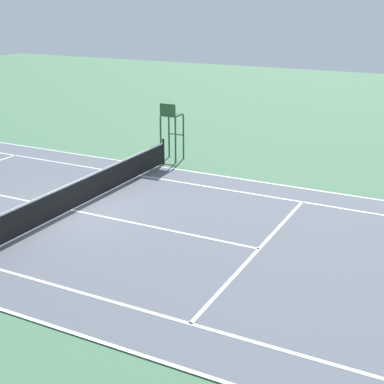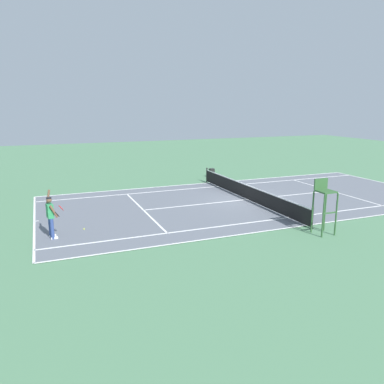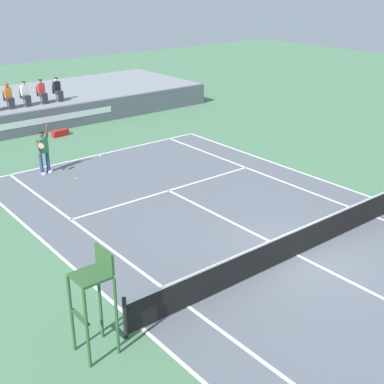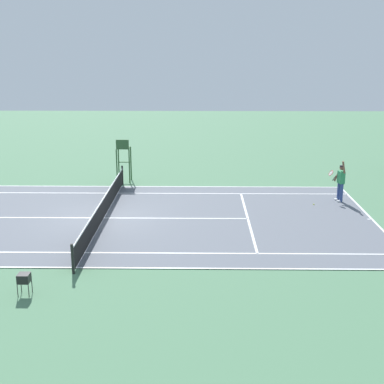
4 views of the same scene
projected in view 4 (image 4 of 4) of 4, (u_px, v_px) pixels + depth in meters
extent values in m
plane|color=#4C7A56|center=(104.00, 218.00, 23.75)|extent=(80.00, 80.00, 0.00)
cube|color=slate|center=(104.00, 218.00, 23.75)|extent=(10.98, 23.78, 0.02)
cube|color=white|center=(372.00, 219.00, 23.58)|extent=(10.98, 0.10, 0.01)
cube|color=white|center=(122.00, 186.00, 29.04)|extent=(0.10, 23.78, 0.01)
cube|color=white|center=(76.00, 268.00, 18.46)|extent=(0.10, 23.78, 0.01)
cube|color=white|center=(118.00, 193.00, 27.71)|extent=(0.10, 23.78, 0.01)
cube|color=white|center=(85.00, 253.00, 19.79)|extent=(0.10, 23.78, 0.01)
cube|color=white|center=(248.00, 219.00, 23.66)|extent=(8.22, 0.10, 0.01)
cube|color=white|center=(104.00, 218.00, 23.75)|extent=(0.10, 12.80, 0.01)
cube|color=white|center=(370.00, 219.00, 23.58)|extent=(0.10, 0.20, 0.01)
cylinder|color=black|center=(122.00, 175.00, 29.34)|extent=(0.10, 0.10, 1.07)
cylinder|color=black|center=(73.00, 259.00, 17.89)|extent=(0.10, 0.10, 1.07)
cube|color=black|center=(104.00, 208.00, 23.63)|extent=(11.78, 0.02, 0.84)
cube|color=white|center=(103.00, 199.00, 23.51)|extent=(11.78, 0.03, 0.06)
cylinder|color=navy|center=(341.00, 193.00, 26.08)|extent=(0.15, 0.15, 0.92)
cylinder|color=navy|center=(339.00, 191.00, 26.39)|extent=(0.15, 0.15, 0.92)
cube|color=white|center=(340.00, 201.00, 26.18)|extent=(0.17, 0.30, 0.10)
cube|color=white|center=(337.00, 199.00, 26.49)|extent=(0.17, 0.30, 0.10)
cube|color=#2D8C51|center=(341.00, 177.00, 26.03)|extent=(0.44, 0.31, 0.60)
sphere|color=brown|center=(342.00, 168.00, 25.91)|extent=(0.22, 0.22, 0.22)
cylinder|color=black|center=(342.00, 166.00, 25.88)|extent=(0.21, 0.21, 0.06)
cylinder|color=brown|center=(344.00, 167.00, 25.63)|extent=(0.13, 0.23, 0.61)
cylinder|color=brown|center=(337.00, 176.00, 26.26)|extent=(0.15, 0.34, 0.56)
cylinder|color=black|center=(334.00, 178.00, 26.31)|extent=(0.07, 0.19, 0.25)
torus|color=red|center=(331.00, 173.00, 26.25)|extent=(0.33, 0.25, 0.26)
cylinder|color=silver|center=(331.00, 173.00, 26.25)|extent=(0.29, 0.21, 0.22)
sphere|color=#D1E533|center=(314.00, 204.00, 25.72)|extent=(0.07, 0.07, 0.07)
cylinder|color=#2D562D|center=(119.00, 164.00, 30.30)|extent=(0.07, 0.07, 1.90)
cylinder|color=#2D562D|center=(131.00, 164.00, 30.29)|extent=(0.07, 0.07, 1.90)
cylinder|color=#2D562D|center=(117.00, 166.00, 29.62)|extent=(0.07, 0.07, 1.90)
cylinder|color=#2D562D|center=(129.00, 166.00, 29.61)|extent=(0.07, 0.07, 1.90)
cube|color=#2D562D|center=(123.00, 148.00, 29.69)|extent=(0.70, 0.70, 0.06)
cube|color=#2D562D|center=(122.00, 144.00, 29.28)|extent=(0.06, 0.70, 0.48)
cube|color=#2D562D|center=(125.00, 162.00, 30.23)|extent=(0.10, 0.70, 0.04)
cube|color=black|center=(24.00, 278.00, 16.36)|extent=(0.36, 0.36, 0.28)
cylinder|color=black|center=(21.00, 286.00, 16.62)|extent=(0.02, 0.02, 0.42)
cylinder|color=black|center=(18.00, 291.00, 16.29)|extent=(0.02, 0.02, 0.42)
cylinder|color=black|center=(32.00, 286.00, 16.61)|extent=(0.02, 0.02, 0.42)
cylinder|color=black|center=(29.00, 291.00, 16.29)|extent=(0.02, 0.02, 0.42)
ellipsoid|color=#D1E533|center=(24.00, 276.00, 16.34)|extent=(0.30, 0.30, 0.12)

